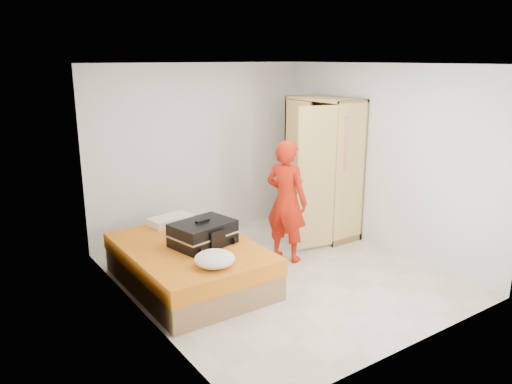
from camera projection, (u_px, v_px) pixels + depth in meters
room at (281, 175)px, 6.00m from camera, size 4.00×4.02×2.60m
bed at (190, 265)px, 6.02m from camera, size 1.42×2.02×0.50m
wardrobe at (322, 171)px, 7.56m from camera, size 1.16×1.20×2.10m
person at (286, 201)px, 6.63m from camera, size 0.59×0.70×1.65m
suitcase at (203, 233)px, 5.95m from camera, size 0.82×0.67×0.31m
round_cushion at (215, 259)px, 5.34m from camera, size 0.44×0.44×0.17m
pillow at (171, 220)px, 6.71m from camera, size 0.63×0.40×0.11m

